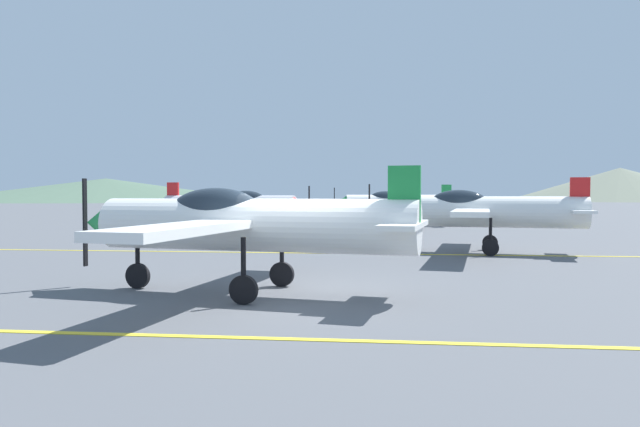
% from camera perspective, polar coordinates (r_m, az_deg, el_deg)
% --- Properties ---
extents(ground_plane, '(400.00, 400.00, 0.00)m').
position_cam_1_polar(ground_plane, '(12.07, -1.97, -8.08)').
color(ground_plane, '#54565B').
extents(apron_line_near, '(80.00, 0.16, 0.01)m').
position_cam_1_polar(apron_line_near, '(8.70, -5.33, -12.05)').
color(apron_line_near, yellow).
rests_on(apron_line_near, ground_plane).
extents(apron_line_far, '(80.00, 0.16, 0.01)m').
position_cam_1_polar(apron_line_far, '(20.42, 1.43, -3.91)').
color(apron_line_far, yellow).
rests_on(apron_line_far, ground_plane).
extents(airplane_near, '(7.73, 8.85, 2.65)m').
position_cam_1_polar(airplane_near, '(12.32, -7.62, -0.92)').
color(airplane_near, white).
rests_on(airplane_near, ground_plane).
extents(airplane_mid, '(7.73, 8.85, 2.65)m').
position_cam_1_polar(airplane_mid, '(21.41, 15.00, 0.28)').
color(airplane_mid, white).
rests_on(airplane_mid, ground_plane).
extents(airplane_far, '(7.74, 8.84, 2.65)m').
position_cam_1_polar(airplane_far, '(28.86, -8.36, 0.76)').
color(airplane_far, silver).
rests_on(airplane_far, ground_plane).
extents(airplane_back, '(7.74, 8.82, 2.65)m').
position_cam_1_polar(airplane_back, '(37.28, 7.28, 1.05)').
color(airplane_back, white).
rests_on(airplane_back, ground_plane).
extents(hill_left, '(88.57, 88.57, 6.08)m').
position_cam_1_polar(hill_left, '(170.90, -20.16, 2.22)').
color(hill_left, '#4C6651').
rests_on(hill_left, ground_plane).
extents(hill_centerleft, '(57.52, 57.52, 8.75)m').
position_cam_1_polar(hill_centerleft, '(173.75, 27.23, 2.55)').
color(hill_centerleft, slate).
rests_on(hill_centerleft, ground_plane).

